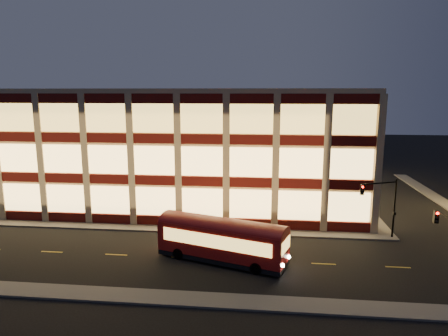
# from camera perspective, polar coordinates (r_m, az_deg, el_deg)

# --- Properties ---
(ground) EXTENTS (200.00, 200.00, 0.00)m
(ground) POSITION_cam_1_polar(r_m,az_deg,el_deg) (42.03, -9.60, -9.03)
(ground) COLOR black
(ground) RESTS_ON ground
(sidewalk_office_south) EXTENTS (54.00, 2.00, 0.15)m
(sidewalk_office_south) POSITION_cam_1_polar(r_m,az_deg,el_deg) (43.77, -13.07, -8.24)
(sidewalk_office_south) COLOR #514F4C
(sidewalk_office_south) RESTS_ON ground
(sidewalk_office_east) EXTENTS (2.00, 30.00, 0.15)m
(sidewalk_office_east) POSITION_cam_1_polar(r_m,az_deg,el_deg) (58.02, 17.86, -3.75)
(sidewalk_office_east) COLOR #514F4C
(sidewalk_office_east) RESTS_ON ground
(sidewalk_tower_west) EXTENTS (2.00, 30.00, 0.15)m
(sidewalk_tower_west) POSITION_cam_1_polar(r_m,az_deg,el_deg) (61.24, 28.01, -3.76)
(sidewalk_tower_west) COLOR #514F4C
(sidewalk_tower_west) RESTS_ON ground
(sidewalk_near) EXTENTS (100.00, 2.00, 0.15)m
(sidewalk_near) POSITION_cam_1_polar(r_m,az_deg,el_deg) (30.75, -16.40, -16.96)
(sidewalk_near) COLOR #514F4C
(sidewalk_near) RESTS_ON ground
(office_building) EXTENTS (50.45, 30.45, 14.50)m
(office_building) POSITION_cam_1_polar(r_m,az_deg,el_deg) (57.06, -8.09, 3.78)
(office_building) COLOR tan
(office_building) RESTS_ON ground
(traffic_signal_far) EXTENTS (3.79, 1.87, 6.00)m
(traffic_signal_far) POSITION_cam_1_polar(r_m,az_deg,el_deg) (41.08, 21.76, -4.13)
(traffic_signal_far) COLOR black
(traffic_signal_far) RESTS_ON ground
(trolley_bus) EXTENTS (11.36, 6.09, 3.74)m
(trolley_bus) POSITION_cam_1_polar(r_m,az_deg,el_deg) (34.17, -0.30, -9.92)
(trolley_bus) COLOR #890807
(trolley_bus) RESTS_ON ground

